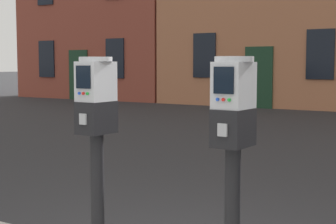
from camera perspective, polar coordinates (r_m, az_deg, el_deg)
The scene contains 2 objects.
parking_meter_near_kerb at distance 3.43m, azimuth -7.84°, elevation -1.33°, with size 0.22×0.26×1.41m.
parking_meter_twin_adjacent at distance 2.91m, azimuth 7.14°, elevation -2.57°, with size 0.22×0.26×1.41m.
Camera 1 is at (1.81, -2.77, 1.50)m, focal length 55.70 mm.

